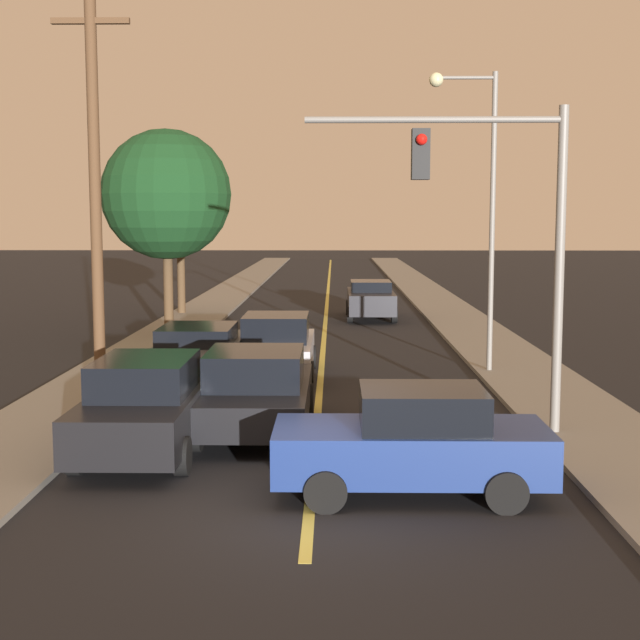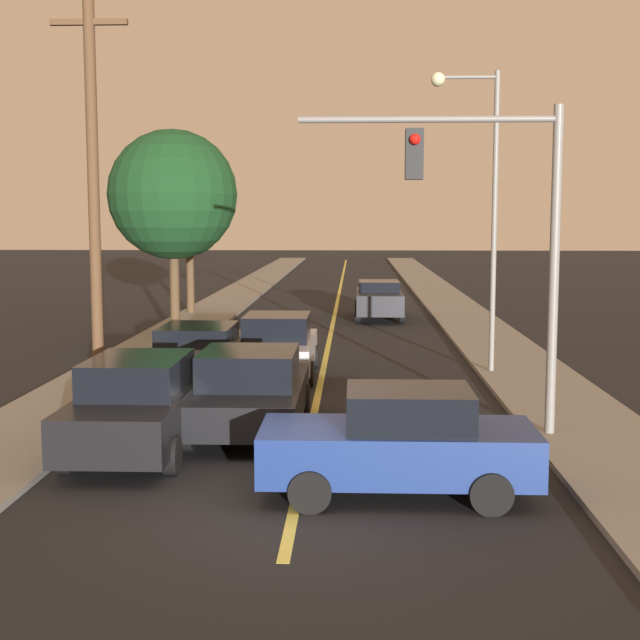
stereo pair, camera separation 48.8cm
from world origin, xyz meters
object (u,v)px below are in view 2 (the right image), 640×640
streetlamp_right (480,183)px  utility_pole_left (94,194)px  tree_left_far (189,225)px  car_outer_lane_second (199,353)px  tree_left_near (173,195)px  traffic_signal_mast (494,213)px  car_far_oncoming (379,299)px  car_near_lane_second (278,346)px  car_near_lane_front (250,391)px  car_crossing_right (400,443)px  car_outer_lane_front (141,403)px

streetlamp_right → utility_pole_left: (-8.61, -4.35, -0.39)m
tree_left_far → car_outer_lane_second: bearing=-78.8°
tree_left_far → tree_left_near: bearing=-83.6°
traffic_signal_mast → utility_pole_left: 8.30m
car_far_oncoming → streetlamp_right: 13.59m
utility_pole_left → tree_left_near: size_ratio=1.24×
car_near_lane_second → tree_left_far: tree_left_far is taller
traffic_signal_mast → streetlamp_right: (0.66, 6.71, 0.78)m
car_near_lane_front → car_near_lane_second: 5.99m
car_crossing_right → tree_left_near: (-6.72, 16.92, 4.01)m
car_near_lane_front → car_outer_lane_front: bearing=-143.9°
streetlamp_right → utility_pole_left: size_ratio=0.89×
car_far_oncoming → traffic_signal_mast: traffic_signal_mast is taller
car_outer_lane_second → streetlamp_right: (6.89, 1.89, 4.11)m
car_near_lane_front → tree_left_near: tree_left_near is taller
car_near_lane_second → car_far_oncoming: (2.93, 13.27, -0.00)m
traffic_signal_mast → car_crossing_right: bearing=-117.7°
car_near_lane_second → car_crossing_right: 10.05m
utility_pole_left → tree_left_far: (-1.39, 18.22, -0.77)m
car_outer_lane_second → car_crossing_right: size_ratio=1.20×
car_near_lane_second → traffic_signal_mast: traffic_signal_mast is taller
tree_left_near → tree_left_far: bearing=96.4°
car_outer_lane_front → car_far_oncoming: bearing=77.1°
streetlamp_right → tree_left_far: streetlamp_right is taller
tree_left_near → traffic_signal_mast: bearing=-57.6°
car_near_lane_front → car_crossing_right: (2.63, -3.71, -0.02)m
car_outer_lane_second → utility_pole_left: utility_pole_left is taller
car_far_oncoming → tree_left_far: bearing=-8.0°
tree_left_near → car_crossing_right: bearing=-68.4°
car_near_lane_front → streetlamp_right: streetlamp_right is taller
car_near_lane_front → tree_left_far: 21.14m
car_outer_lane_front → car_crossing_right: car_outer_lane_front is taller
car_outer_lane_front → car_near_lane_front: bearing=36.1°
car_outer_lane_front → tree_left_near: bearing=99.1°
traffic_signal_mast → streetlamp_right: bearing=84.3°
car_near_lane_front → car_outer_lane_second: (-1.77, 4.59, -0.00)m
car_near_lane_front → streetlamp_right: size_ratio=0.59×
tree_left_far → car_near_lane_front: bearing=-76.5°
tree_left_far → streetlamp_right: bearing=-54.2°
utility_pole_left → car_outer_lane_second: bearing=55.0°
tree_left_near → tree_left_far: (-0.80, 7.14, -1.04)m
car_outer_lane_second → utility_pole_left: 4.79m
traffic_signal_mast → tree_left_near: bearing=122.4°
car_near_lane_second → utility_pole_left: 6.40m
car_near_lane_front → tree_left_near: bearing=107.2°
car_near_lane_front → tree_left_far: tree_left_far is taller
car_outer_lane_second → car_far_oncoming: 15.40m
car_far_oncoming → utility_pole_left: size_ratio=0.54×
streetlamp_right → utility_pole_left: 9.66m
car_outer_lane_second → streetlamp_right: size_ratio=0.64×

